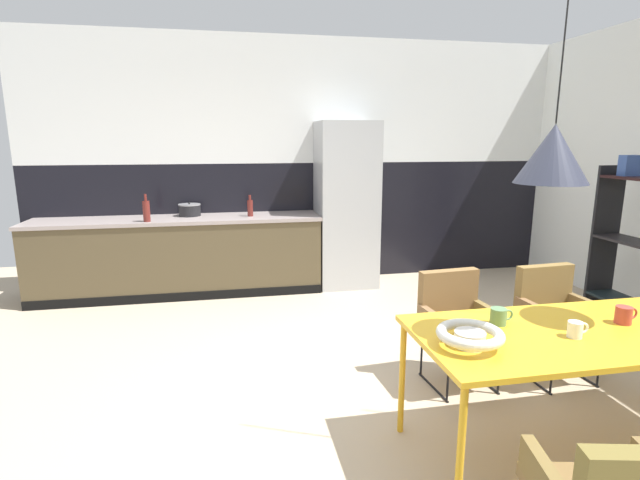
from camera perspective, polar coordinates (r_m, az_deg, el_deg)
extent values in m
plane|color=tan|center=(3.49, 6.78, -18.11)|extent=(8.49, 8.49, 0.00)
cube|color=black|center=(6.00, -1.60, 2.25)|extent=(6.53, 0.12, 1.47)
cube|color=white|center=(5.93, -1.69, 16.37)|extent=(6.53, 0.12, 1.47)
cube|color=brown|center=(5.66, -16.44, -2.05)|extent=(3.17, 0.60, 0.85)
cube|color=gray|center=(5.57, -16.71, 2.38)|extent=(3.20, 0.63, 0.04)
cube|color=black|center=(5.47, -16.51, -6.60)|extent=(3.17, 0.01, 0.10)
cube|color=#ADAFB2|center=(5.70, 3.16, 4.20)|extent=(0.69, 0.60, 1.96)
cube|color=gold|center=(3.02, 30.10, -9.49)|extent=(1.98, 0.81, 0.03)
cylinder|color=gold|center=(2.99, 9.83, -15.98)|extent=(0.04, 0.04, 0.71)
cylinder|color=gold|center=(2.42, 16.50, -23.69)|extent=(0.04, 0.04, 0.71)
cube|color=brown|center=(3.93, 26.88, -9.04)|extent=(0.51, 0.49, 0.06)
cube|color=brown|center=(4.01, 25.28, -5.29)|extent=(0.46, 0.11, 0.37)
cube|color=brown|center=(4.04, 29.37, -7.22)|extent=(0.08, 0.42, 0.14)
cube|color=brown|center=(3.76, 24.49, -8.13)|extent=(0.08, 0.42, 0.14)
cylinder|color=black|center=(4.02, 30.58, -12.46)|extent=(0.02, 0.02, 0.39)
cylinder|color=black|center=(3.76, 26.16, -13.67)|extent=(0.02, 0.02, 0.39)
cylinder|color=black|center=(4.27, 26.93, -10.68)|extent=(0.02, 0.02, 0.39)
cylinder|color=black|center=(4.02, 22.58, -11.65)|extent=(0.02, 0.02, 0.39)
cylinder|color=black|center=(4.22, 28.43, -13.92)|extent=(0.05, 0.41, 0.02)
cylinder|color=black|center=(3.97, 24.06, -15.13)|extent=(0.05, 0.41, 0.02)
cube|color=brown|center=(3.58, 16.58, -10.65)|extent=(0.52, 0.50, 0.06)
cube|color=brown|center=(3.66, 15.13, -6.38)|extent=(0.46, 0.12, 0.38)
cube|color=brown|center=(3.66, 19.63, -8.67)|extent=(0.08, 0.42, 0.14)
cube|color=brown|center=(3.44, 13.52, -9.65)|extent=(0.08, 0.42, 0.14)
cylinder|color=black|center=(3.63, 20.76, -14.33)|extent=(0.02, 0.02, 0.37)
cylinder|color=black|center=(3.43, 15.14, -15.60)|extent=(0.02, 0.02, 0.37)
cylinder|color=black|center=(3.91, 17.44, -12.15)|extent=(0.02, 0.02, 0.37)
cylinder|color=black|center=(3.72, 12.11, -13.12)|extent=(0.02, 0.02, 0.37)
cylinder|color=black|center=(3.84, 18.85, -15.60)|extent=(0.05, 0.41, 0.02)
cylinder|color=black|center=(3.65, 13.41, -16.81)|extent=(0.05, 0.41, 0.02)
cylinder|color=silver|center=(2.51, 17.55, -11.28)|extent=(0.15, 0.15, 0.08)
torus|color=silver|center=(2.50, 17.59, -10.72)|extent=(0.33, 0.33, 0.05)
cylinder|color=#B23D33|center=(3.16, 32.65, -7.60)|extent=(0.09, 0.09, 0.10)
torus|color=#B23D33|center=(3.20, 33.39, -7.39)|extent=(0.07, 0.01, 0.07)
cylinder|color=white|center=(2.83, 28.30, -9.45)|extent=(0.07, 0.07, 0.08)
torus|color=white|center=(2.86, 29.09, -9.23)|extent=(0.06, 0.01, 0.06)
cylinder|color=#5B8456|center=(2.84, 20.64, -8.59)|extent=(0.09, 0.09, 0.09)
torus|color=#5B8456|center=(2.87, 21.63, -8.37)|extent=(0.06, 0.01, 0.06)
cylinder|color=black|center=(5.67, -15.39, 3.44)|extent=(0.25, 0.25, 0.12)
cylinder|color=gray|center=(5.66, -15.42, 4.13)|extent=(0.25, 0.25, 0.01)
sphere|color=black|center=(5.66, -15.43, 4.31)|extent=(0.02, 0.02, 0.02)
cylinder|color=maroon|center=(5.49, -8.39, 3.81)|extent=(0.06, 0.06, 0.19)
cylinder|color=maroon|center=(5.48, -8.43, 5.08)|extent=(0.03, 0.03, 0.06)
cylinder|color=maroon|center=(5.40, -20.13, 3.26)|extent=(0.07, 0.07, 0.22)
cylinder|color=maroon|center=(5.38, -20.24, 4.82)|extent=(0.03, 0.03, 0.07)
cube|color=black|center=(5.47, 30.95, -0.21)|extent=(0.30, 0.03, 1.51)
cube|color=black|center=(5.27, 33.62, -6.59)|extent=(0.30, 0.89, 0.02)
cube|color=#334C8C|center=(5.25, 33.23, 7.49)|extent=(0.18, 0.10, 0.19)
cylinder|color=black|center=(2.62, 27.66, 24.06)|extent=(0.01, 0.01, 1.07)
cone|color=#2C2F3E|center=(2.55, 26.18, 9.26)|extent=(0.34, 0.34, 0.28)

